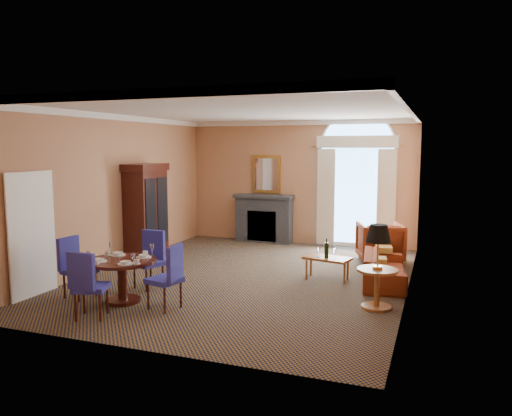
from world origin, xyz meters
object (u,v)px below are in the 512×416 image
(dining_table, at_px, (122,270))
(armchair, at_px, (380,242))
(sofa, at_px, (384,268))
(side_table, at_px, (378,256))
(coffee_table, at_px, (327,258))
(armoire, at_px, (146,213))

(dining_table, bearing_deg, armchair, 50.93)
(sofa, distance_m, side_table, 1.67)
(coffee_table, relative_size, side_table, 0.72)
(sofa, height_order, coffee_table, coffee_table)
(armoire, height_order, coffee_table, armoire)
(armoire, bearing_deg, coffee_table, -4.84)
(coffee_table, distance_m, side_table, 1.84)
(armchair, distance_m, coffee_table, 2.06)
(sofa, distance_m, armchair, 1.79)
(dining_table, bearing_deg, sofa, 34.62)
(sofa, bearing_deg, armchair, 2.18)
(sofa, distance_m, coffee_table, 1.07)
(sofa, bearing_deg, dining_table, 117.76)
(sofa, relative_size, coffee_table, 2.01)
(armoire, xyz_separation_m, side_table, (5.32, -1.78, -0.20))
(armoire, relative_size, armchair, 2.26)
(coffee_table, bearing_deg, sofa, 20.54)
(sofa, bearing_deg, armoire, 80.88)
(armoire, bearing_deg, dining_table, -64.41)
(armchair, xyz_separation_m, side_table, (0.33, -3.33, 0.40))
(armchair, distance_m, side_table, 3.37)
(dining_table, relative_size, coffee_table, 1.20)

